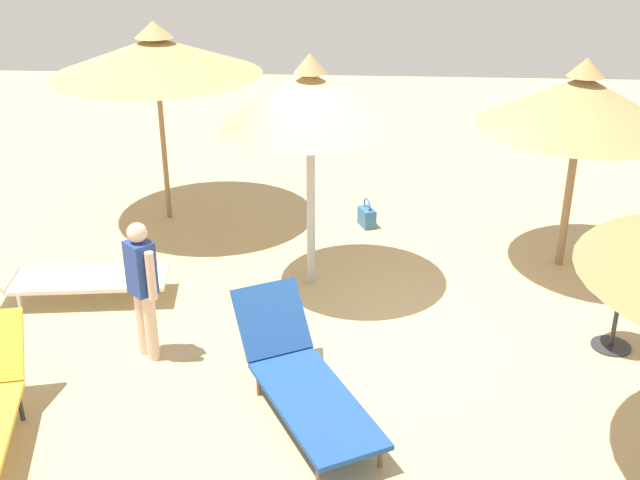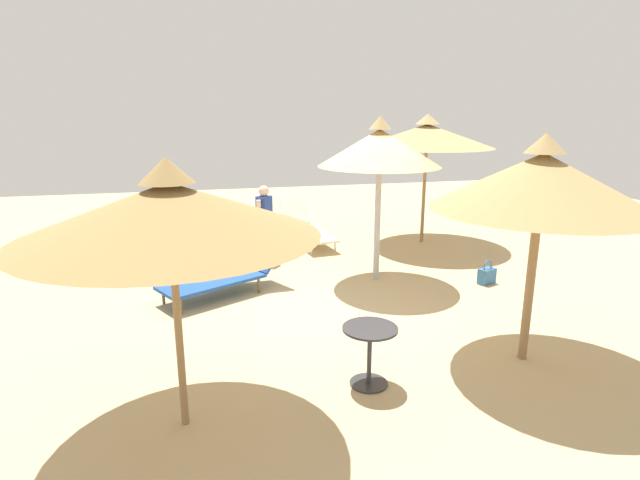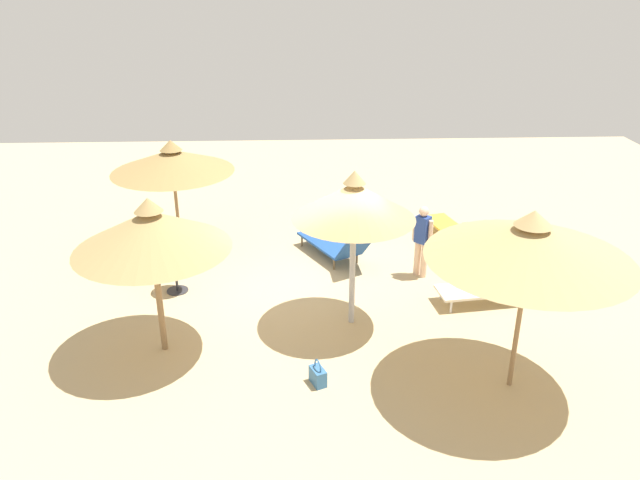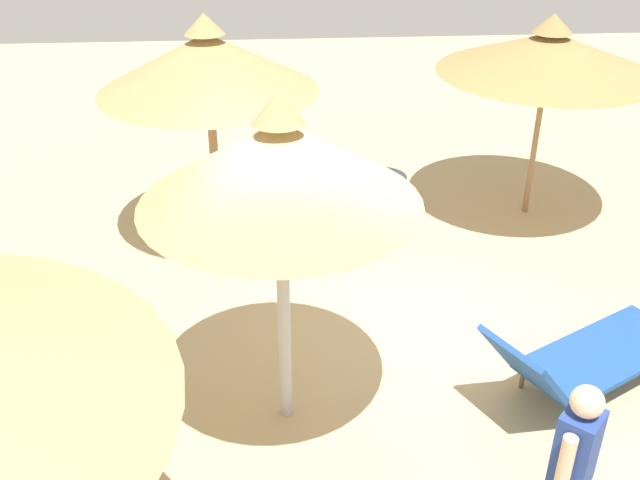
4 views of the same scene
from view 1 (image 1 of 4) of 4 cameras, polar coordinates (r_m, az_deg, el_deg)
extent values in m
cube|color=tan|center=(9.09, 3.37, -5.41)|extent=(24.00, 24.00, 0.10)
cylinder|color=#B2B2B7|center=(9.19, -0.68, 3.24)|extent=(0.10, 0.10, 2.28)
cone|color=tan|center=(8.83, -0.71, 10.21)|extent=(2.06, 2.06, 0.61)
cone|color=tan|center=(8.74, -0.73, 12.80)|extent=(0.37, 0.37, 0.22)
cylinder|color=olive|center=(11.31, -11.41, 7.43)|extent=(0.07, 0.07, 2.48)
cone|color=tan|center=(11.04, -11.91, 13.03)|extent=(2.88, 2.88, 0.50)
cone|color=tan|center=(10.98, -12.07, 14.82)|extent=(0.52, 0.52, 0.22)
cylinder|color=olive|center=(10.17, 17.77, 3.82)|extent=(0.10, 0.10, 2.16)
cone|color=tan|center=(9.87, 18.56, 9.52)|extent=(2.43, 2.43, 0.63)
cone|color=tan|center=(9.78, 18.89, 11.86)|extent=(0.44, 0.44, 0.22)
cube|color=#1E478C|center=(7.10, -0.33, -11.82)|extent=(1.77, 1.38, 0.05)
cylinder|color=brown|center=(6.82, 4.43, -15.34)|extent=(0.04, 0.04, 0.25)
cylinder|color=brown|center=(6.62, -0.13, -16.72)|extent=(0.04, 0.04, 0.25)
cylinder|color=brown|center=(7.80, -0.50, -9.45)|extent=(0.04, 0.04, 0.25)
cylinder|color=brown|center=(7.62, -4.51, -10.43)|extent=(0.04, 0.04, 0.25)
cube|color=#1E478C|center=(7.74, -3.55, -5.77)|extent=(0.76, 0.83, 0.60)
cube|color=silver|center=(9.55, -16.48, -2.76)|extent=(0.86, 1.87, 0.05)
cylinder|color=silver|center=(9.71, -11.72, -2.71)|extent=(0.04, 0.04, 0.24)
cylinder|color=silver|center=(9.24, -12.12, -4.23)|extent=(0.04, 0.04, 0.24)
cylinder|color=silver|center=(10.04, -20.29, -2.86)|extent=(0.04, 0.04, 0.24)
cylinder|color=silver|center=(9.59, -21.10, -4.32)|extent=(0.04, 0.04, 0.24)
cylinder|color=#2D2D33|center=(7.77, -21.02, -11.27)|extent=(0.04, 0.04, 0.30)
cylinder|color=beige|center=(8.19, -12.23, -6.24)|extent=(0.13, 0.13, 0.74)
cylinder|color=beige|center=(8.30, -12.83, -5.82)|extent=(0.13, 0.13, 0.74)
cube|color=navy|center=(7.94, -12.96, -1.98)|extent=(0.34, 0.34, 0.56)
sphere|color=beige|center=(7.78, -13.22, 0.53)|extent=(0.20, 0.20, 0.20)
cylinder|color=beige|center=(7.81, -12.24, -2.59)|extent=(0.09, 0.09, 0.51)
cylinder|color=beige|center=(8.09, -13.61, -1.74)|extent=(0.09, 0.09, 0.51)
cube|color=#336699|center=(11.19, 3.43, 1.67)|extent=(0.35, 0.28, 0.27)
torus|color=#336699|center=(11.12, 3.46, 2.54)|extent=(0.21, 0.11, 0.22)
cylinder|color=#2D2D33|center=(8.62, 21.09, -3.61)|extent=(0.59, 0.59, 0.02)
cylinder|color=#2D2D33|center=(8.78, 20.76, -5.53)|extent=(0.05, 0.05, 0.64)
cylinder|color=#2D2D33|center=(8.93, 20.46, -7.26)|extent=(0.42, 0.42, 0.02)
camera|label=2|loc=(9.28, 54.93, 4.07)|focal=28.01mm
camera|label=3|loc=(18.05, 5.28, 28.73)|focal=34.70mm
camera|label=4|loc=(10.12, -30.48, 20.62)|focal=41.06mm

